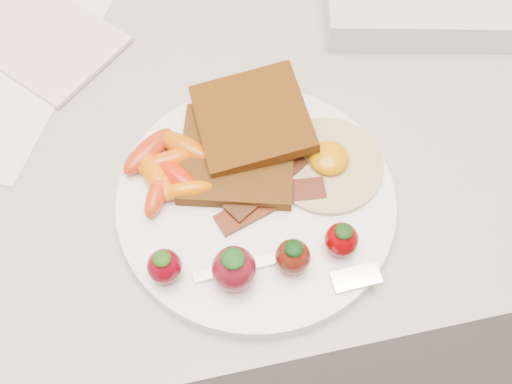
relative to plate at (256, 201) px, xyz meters
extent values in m
cube|color=gray|center=(-0.02, 0.14, -0.46)|extent=(2.00, 0.60, 0.90)
cylinder|color=white|center=(0.00, 0.00, 0.00)|extent=(0.27, 0.27, 0.02)
cube|color=black|center=(-0.01, 0.05, 0.02)|extent=(0.14, 0.14, 0.01)
cube|color=black|center=(0.01, 0.08, 0.03)|extent=(0.11, 0.11, 0.03)
cylinder|color=beige|center=(0.08, 0.02, 0.01)|extent=(0.12, 0.12, 0.01)
ellipsoid|color=#D17900|center=(0.08, 0.02, 0.02)|extent=(0.04, 0.04, 0.02)
cube|color=black|center=(0.00, -0.01, 0.01)|extent=(0.10, 0.05, 0.00)
cube|color=#350F0C|center=(0.02, 0.00, 0.01)|extent=(0.10, 0.03, 0.00)
cube|color=black|center=(0.01, 0.01, 0.02)|extent=(0.09, 0.07, 0.00)
ellipsoid|color=#D24F08|center=(-0.08, 0.05, 0.02)|extent=(0.06, 0.03, 0.02)
ellipsoid|color=red|center=(-0.07, 0.03, 0.02)|extent=(0.06, 0.06, 0.02)
ellipsoid|color=red|center=(-0.09, 0.02, 0.02)|extent=(0.04, 0.06, 0.02)
ellipsoid|color=#BC4E05|center=(-0.06, 0.07, 0.02)|extent=(0.06, 0.06, 0.02)
ellipsoid|color=red|center=(-0.09, 0.07, 0.02)|extent=(0.07, 0.06, 0.02)
ellipsoid|color=#E26500|center=(-0.06, 0.02, 0.02)|extent=(0.05, 0.02, 0.02)
ellipsoid|color=#E36202|center=(-0.09, 0.04, 0.02)|extent=(0.04, 0.07, 0.02)
ellipsoid|color=#67020E|center=(-0.10, -0.06, 0.03)|extent=(0.03, 0.03, 0.03)
ellipsoid|color=#1A440C|center=(-0.10, -0.06, 0.04)|extent=(0.02, 0.02, 0.01)
ellipsoid|color=maroon|center=(-0.04, -0.08, 0.03)|extent=(0.04, 0.04, 0.04)
ellipsoid|color=#0F3D0F|center=(-0.04, -0.08, 0.05)|extent=(0.02, 0.02, 0.01)
ellipsoid|color=#50130B|center=(0.02, -0.08, 0.03)|extent=(0.03, 0.03, 0.04)
ellipsoid|color=black|center=(0.02, -0.08, 0.05)|extent=(0.02, 0.02, 0.01)
ellipsoid|color=#760003|center=(0.06, -0.07, 0.03)|extent=(0.03, 0.03, 0.03)
ellipsoid|color=black|center=(0.06, -0.07, 0.04)|extent=(0.02, 0.02, 0.01)
cube|color=silver|center=(-0.02, -0.07, 0.01)|extent=(0.11, 0.01, 0.00)
cube|color=silver|center=(0.07, -0.10, 0.01)|extent=(0.04, 0.02, 0.00)
cube|color=silver|center=(-0.20, 0.26, 0.00)|extent=(0.21, 0.21, 0.01)
camera|label=1|loc=(-0.06, -0.29, 0.55)|focal=45.00mm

